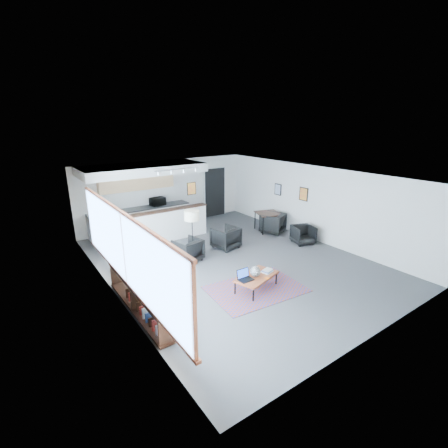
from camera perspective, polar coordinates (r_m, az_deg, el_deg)
room at (r=9.43m, az=1.41°, el=0.73°), size 7.02×9.02×2.62m
window at (r=7.12m, az=-17.11°, el=-4.55°), size 0.10×5.95×1.66m
console at (r=7.53m, az=-14.74°, el=-12.65°), size 0.35×3.00×0.80m
kitchenette at (r=12.03m, az=-13.88°, el=4.36°), size 4.20×1.96×2.60m
doorway at (r=14.28m, az=-1.69°, el=5.70°), size 1.10×0.12×2.15m
track_light at (r=10.70m, az=-8.24°, el=9.35°), size 1.60×0.07×0.15m
wall_art_lower at (r=11.95m, az=13.82°, el=5.12°), size 0.03×0.38×0.48m
wall_art_upper at (r=12.83m, az=9.46°, el=6.02°), size 0.03×0.34×0.44m
kilim_rug at (r=8.37m, az=5.66°, el=-11.30°), size 2.47×1.79×0.01m
coffee_table at (r=8.21m, az=5.74°, el=-9.22°), size 1.28×0.92×0.38m
laptop at (r=7.98m, az=3.60°, el=-9.18°), size 0.35×0.28×0.25m
ceramic_pot at (r=8.12m, az=5.53°, el=-8.30°), size 0.26×0.26×0.26m
book_stack at (r=8.39m, az=7.62°, el=-8.15°), size 0.32×0.28×0.08m
coaster at (r=8.11m, az=7.56°, el=-9.42°), size 0.13×0.13×0.01m
armchair_left at (r=9.84m, az=-6.37°, el=-4.37°), size 0.85×0.81×0.75m
armchair_right at (r=10.72m, az=0.28°, el=-2.24°), size 0.88×0.85×0.79m
floor_lamp at (r=9.55m, az=-5.67°, el=1.20°), size 0.59×0.59×1.56m
dining_table at (r=12.43m, az=7.78°, el=1.69°), size 1.06×1.06×0.72m
dining_chair_near at (r=11.47m, az=13.74°, el=-1.92°), size 0.71×0.69×0.59m
dining_chair_far at (r=12.35m, az=8.54°, el=0.09°), size 0.88×0.86×0.70m
microwave at (r=12.74m, az=-11.62°, el=4.04°), size 0.58×0.37×0.37m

